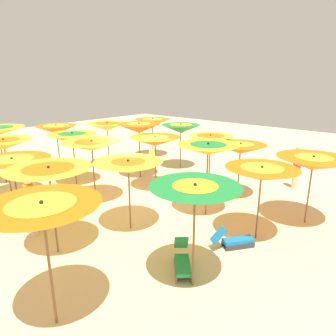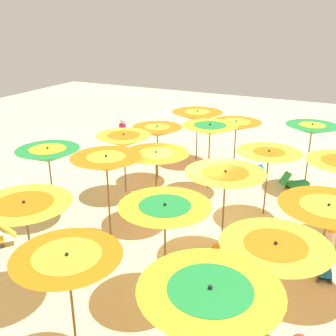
% 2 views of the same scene
% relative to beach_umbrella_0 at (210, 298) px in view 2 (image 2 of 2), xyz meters
% --- Properties ---
extents(ground, '(41.71, 41.71, 0.04)m').
position_rel_beach_umbrella_0_xyz_m(ground, '(5.64, 2.65, -2.32)').
color(ground, beige).
extents(beach_umbrella_0, '(2.14, 2.14, 2.53)m').
position_rel_beach_umbrella_0_xyz_m(beach_umbrella_0, '(0.00, 0.00, 0.00)').
color(beach_umbrella_0, brown).
rests_on(beach_umbrella_0, ground).
extents(beach_umbrella_1, '(2.04, 2.04, 2.32)m').
position_rel_beach_umbrella_0_xyz_m(beach_umbrella_1, '(1.95, -0.55, -0.21)').
color(beach_umbrella_1, brown).
rests_on(beach_umbrella_1, ground).
extents(beach_umbrella_2, '(2.27, 2.27, 2.15)m').
position_rel_beach_umbrella_0_xyz_m(beach_umbrella_2, '(4.39, -1.25, -0.37)').
color(beach_umbrella_2, brown).
rests_on(beach_umbrella_2, ground).
extents(beach_umbrella_5, '(1.94, 1.94, 2.31)m').
position_rel_beach_umbrella_0_xyz_m(beach_umbrella_5, '(0.03, 2.63, -0.24)').
color(beach_umbrella_5, brown).
rests_on(beach_umbrella_5, ground).
extents(beach_umbrella_6, '(2.06, 2.06, 2.29)m').
position_rel_beach_umbrella_0_xyz_m(beach_umbrella_6, '(2.54, 1.97, -0.27)').
color(beach_umbrella_6, brown).
rests_on(beach_umbrella_6, ground).
extents(beach_umbrella_7, '(2.12, 2.12, 2.36)m').
position_rel_beach_umbrella_0_xyz_m(beach_umbrella_7, '(4.83, 1.35, -0.16)').
color(beach_umbrella_7, brown).
rests_on(beach_umbrella_7, ground).
extents(beach_umbrella_8, '(2.02, 2.02, 2.20)m').
position_rel_beach_umbrella_0_xyz_m(beach_umbrella_8, '(7.43, 0.78, -0.33)').
color(beach_umbrella_8, brown).
rests_on(beach_umbrella_8, ground).
extents(beach_umbrella_9, '(1.90, 1.90, 2.42)m').
position_rel_beach_umbrella_0_xyz_m(beach_umbrella_9, '(10.47, -0.09, -0.11)').
color(beach_umbrella_9, brown).
rests_on(beach_umbrella_9, ground).
extents(beach_umbrella_10, '(2.12, 2.12, 2.32)m').
position_rel_beach_umbrella_0_xyz_m(beach_umbrella_10, '(1.25, 4.79, -0.23)').
color(beach_umbrella_10, brown).
rests_on(beach_umbrella_10, ground).
extents(beach_umbrella_11, '(1.95, 1.95, 2.57)m').
position_rel_beach_umbrella_0_xyz_m(beach_umbrella_11, '(3.99, 4.46, 0.01)').
color(beach_umbrella_11, brown).
rests_on(beach_umbrella_11, ground).
extents(beach_umbrella_12, '(2.03, 2.03, 2.27)m').
position_rel_beach_umbrella_0_xyz_m(beach_umbrella_12, '(5.63, 3.79, -0.26)').
color(beach_umbrella_12, brown).
rests_on(beach_umbrella_12, ground).
extents(beach_umbrella_13, '(1.98, 1.98, 2.49)m').
position_rel_beach_umbrella_0_xyz_m(beach_umbrella_13, '(8.59, 3.15, -0.03)').
color(beach_umbrella_13, brown).
rests_on(beach_umbrella_13, ground).
extents(beach_umbrella_14, '(2.00, 2.00, 2.19)m').
position_rel_beach_umbrella_0_xyz_m(beach_umbrella_14, '(10.60, 2.78, -0.34)').
color(beach_umbrella_14, brown).
rests_on(beach_umbrella_14, ground).
extents(beach_umbrella_16, '(1.95, 1.95, 2.31)m').
position_rel_beach_umbrella_0_xyz_m(beach_umbrella_16, '(4.42, 6.91, -0.25)').
color(beach_umbrella_16, brown).
rests_on(beach_umbrella_16, ground).
extents(beach_umbrella_17, '(1.94, 1.94, 2.22)m').
position_rel_beach_umbrella_0_xyz_m(beach_umbrella_17, '(6.96, 5.75, -0.34)').
color(beach_umbrella_17, brown).
rests_on(beach_umbrella_17, ground).
extents(beach_umbrella_18, '(1.92, 1.92, 2.17)m').
position_rel_beach_umbrella_0_xyz_m(beach_umbrella_18, '(8.62, 5.28, -0.37)').
color(beach_umbrella_18, brown).
rests_on(beach_umbrella_18, ground).
extents(beach_umbrella_19, '(2.19, 2.19, 2.23)m').
position_rel_beach_umbrella_0_xyz_m(beach_umbrella_19, '(11.34, 4.73, -0.32)').
color(beach_umbrella_19, brown).
rests_on(beach_umbrella_19, ground).
extents(lounger_0, '(1.06, 1.10, 0.70)m').
position_rel_beach_umbrella_0_xyz_m(lounger_0, '(9.94, 0.20, -2.07)').
color(lounger_0, olive).
rests_on(lounger_0, ground).
extents(lounger_1, '(1.34, 1.08, 0.59)m').
position_rel_beach_umbrella_0_xyz_m(lounger_1, '(4.15, 1.03, -2.09)').
color(lounger_1, '#333338').
rests_on(lounger_1, ground).
extents(lounger_2, '(0.95, 1.18, 0.63)m').
position_rel_beach_umbrella_0_xyz_m(lounger_2, '(10.38, 1.92, -2.09)').
color(lounger_2, '#333338').
rests_on(lounger_2, ground).
extents(lounger_5, '(1.27, 0.49, 0.52)m').
position_rel_beach_umbrella_0_xyz_m(lounger_5, '(4.97, -1.34, -2.11)').
color(lounger_5, '#333338').
rests_on(lounger_5, ground).
extents(beachgoer_0, '(0.30, 0.30, 1.85)m').
position_rel_beach_umbrella_0_xyz_m(beachgoer_0, '(9.96, 7.69, -1.32)').
color(beachgoer_0, beige).
rests_on(beachgoer_0, ground).
extents(beachgoer_1, '(0.30, 0.30, 1.81)m').
position_rel_beach_umbrella_0_xyz_m(beachgoer_1, '(5.63, -1.37, -1.34)').
color(beachgoer_1, beige).
rests_on(beachgoer_1, ground).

